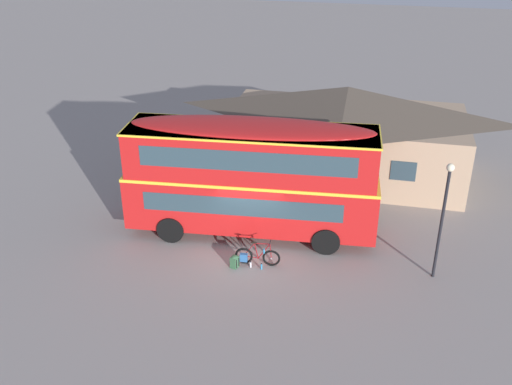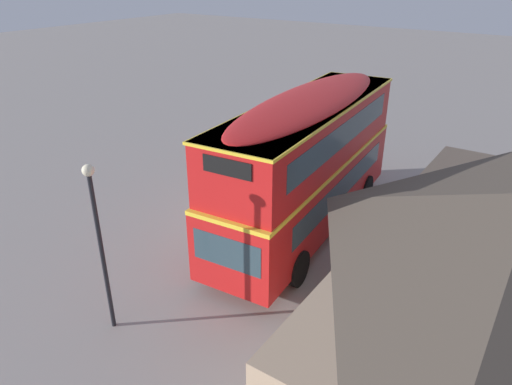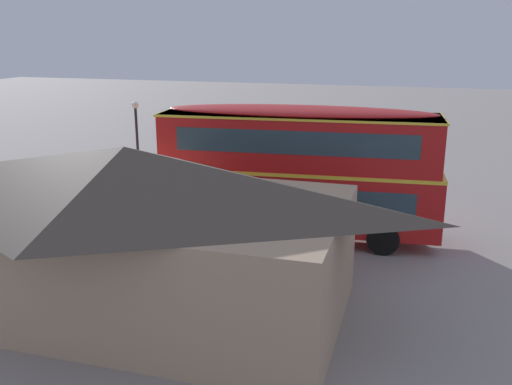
{
  "view_description": "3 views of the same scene",
  "coord_description": "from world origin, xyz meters",
  "px_view_note": "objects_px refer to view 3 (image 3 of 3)",
  "views": [
    {
      "loc": [
        4.59,
        -19.2,
        12.5
      ],
      "look_at": [
        0.08,
        0.76,
        2.12
      ],
      "focal_mm": 41.3,
      "sensor_mm": 36.0,
      "label": 1
    },
    {
      "loc": [
        12.78,
        8.07,
        8.45
      ],
      "look_at": [
        1.48,
        0.37,
        1.83
      ],
      "focal_mm": 33.07,
      "sensor_mm": 36.0,
      "label": 2
    },
    {
      "loc": [
        -4.29,
        20.59,
        7.29
      ],
      "look_at": [
        1.63,
        0.31,
        1.26
      ],
      "focal_mm": 39.67,
      "sensor_mm": 36.0,
      "label": 3
    }
  ],
  "objects_px": {
    "touring_bicycle": "(292,207)",
    "water_bottle_clear_plastic": "(297,211)",
    "water_bottle_blue_sports": "(287,210)",
    "street_lamp": "(137,143)",
    "backpack_on_ground": "(311,209)",
    "double_decker_bus": "(298,166)"
  },
  "relations": [
    {
      "from": "water_bottle_clear_plastic",
      "to": "street_lamp",
      "type": "relative_size",
      "value": 0.06
    },
    {
      "from": "touring_bicycle",
      "to": "water_bottle_blue_sports",
      "type": "height_order",
      "value": "touring_bicycle"
    },
    {
      "from": "backpack_on_ground",
      "to": "water_bottle_blue_sports",
      "type": "xyz_separation_m",
      "value": [
        1.02,
        0.08,
        -0.14
      ]
    },
    {
      "from": "double_decker_bus",
      "to": "touring_bicycle",
      "type": "height_order",
      "value": "double_decker_bus"
    },
    {
      "from": "water_bottle_blue_sports",
      "to": "double_decker_bus",
      "type": "bearing_deg",
      "value": 110.74
    },
    {
      "from": "double_decker_bus",
      "to": "backpack_on_ground",
      "type": "height_order",
      "value": "double_decker_bus"
    },
    {
      "from": "double_decker_bus",
      "to": "touring_bicycle",
      "type": "xyz_separation_m",
      "value": [
        0.7,
        -2.32,
        -2.27
      ]
    },
    {
      "from": "water_bottle_blue_sports",
      "to": "water_bottle_clear_plastic",
      "type": "bearing_deg",
      "value": 175.21
    },
    {
      "from": "touring_bicycle",
      "to": "water_bottle_clear_plastic",
      "type": "relative_size",
      "value": 6.85
    },
    {
      "from": "touring_bicycle",
      "to": "water_bottle_clear_plastic",
      "type": "distance_m",
      "value": 0.37
    },
    {
      "from": "water_bottle_clear_plastic",
      "to": "water_bottle_blue_sports",
      "type": "bearing_deg",
      "value": -4.79
    },
    {
      "from": "touring_bicycle",
      "to": "water_bottle_clear_plastic",
      "type": "height_order",
      "value": "touring_bicycle"
    },
    {
      "from": "double_decker_bus",
      "to": "water_bottle_clear_plastic",
      "type": "height_order",
      "value": "double_decker_bus"
    },
    {
      "from": "double_decker_bus",
      "to": "street_lamp",
      "type": "relative_size",
      "value": 2.25
    },
    {
      "from": "water_bottle_blue_sports",
      "to": "street_lamp",
      "type": "height_order",
      "value": "street_lamp"
    },
    {
      "from": "water_bottle_blue_sports",
      "to": "backpack_on_ground",
      "type": "bearing_deg",
      "value": -175.42
    },
    {
      "from": "touring_bicycle",
      "to": "street_lamp",
      "type": "distance_m",
      "value": 6.98
    },
    {
      "from": "touring_bicycle",
      "to": "water_bottle_blue_sports",
      "type": "relative_size",
      "value": 6.85
    },
    {
      "from": "touring_bicycle",
      "to": "water_bottle_blue_sports",
      "type": "distance_m",
      "value": 0.45
    },
    {
      "from": "double_decker_bus",
      "to": "backpack_on_ground",
      "type": "bearing_deg",
      "value": -90.9
    },
    {
      "from": "backpack_on_ground",
      "to": "street_lamp",
      "type": "xyz_separation_m",
      "value": [
        7.25,
        1.02,
        2.55
      ]
    },
    {
      "from": "touring_bicycle",
      "to": "backpack_on_ground",
      "type": "distance_m",
      "value": 0.82
    }
  ]
}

